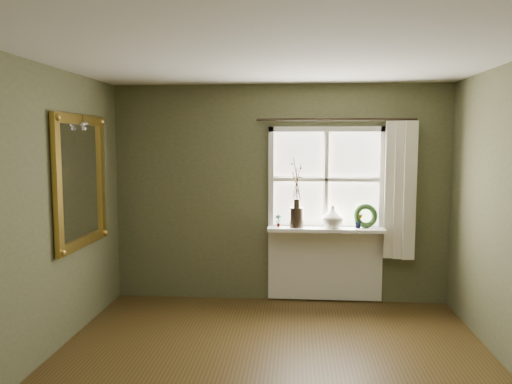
{
  "coord_description": "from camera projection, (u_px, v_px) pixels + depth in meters",
  "views": [
    {
      "loc": [
        0.2,
        -3.7,
        1.93
      ],
      "look_at": [
        -0.23,
        1.55,
        1.39
      ],
      "focal_mm": 35.0,
      "sensor_mm": 36.0,
      "label": 1
    }
  ],
  "objects": [
    {
      "name": "potted_plant_right",
      "position": [
        359.0,
        221.0,
        5.8
      ],
      "size": [
        0.11,
        0.1,
        0.17
      ],
      "primitive_type": "imported",
      "rotation": [
        0.0,
        0.0,
        0.31
      ],
      "color": "#28451E",
      "rests_on": "window_sill"
    },
    {
      "name": "wall_back",
      "position": [
        280.0,
        193.0,
        6.03
      ],
      "size": [
        4.0,
        0.1,
        2.6
      ],
      "primitive_type": "cube",
      "color": "brown",
      "rests_on": "ground"
    },
    {
      "name": "ceiling",
      "position": [
        270.0,
        48.0,
        3.61
      ],
      "size": [
        4.5,
        4.5,
        0.0
      ],
      "primitive_type": "plane",
      "color": "silver",
      "rests_on": "ground"
    },
    {
      "name": "curtain_rod",
      "position": [
        336.0,
        119.0,
        5.75
      ],
      "size": [
        1.84,
        0.03,
        0.03
      ],
      "primitive_type": "cylinder",
      "rotation": [
        0.0,
        1.57,
        0.0
      ],
      "color": "black",
      "rests_on": "wall_back"
    },
    {
      "name": "wreath",
      "position": [
        366.0,
        218.0,
        5.83
      ],
      "size": [
        0.31,
        0.18,
        0.3
      ],
      "primitive_type": "torus",
      "rotation": [
        1.36,
        0.0,
        0.2
      ],
      "color": "#28451E",
      "rests_on": "window_sill"
    },
    {
      "name": "window_sill",
      "position": [
        326.0,
        229.0,
        5.84
      ],
      "size": [
        1.36,
        0.26,
        0.04
      ],
      "primitive_type": "cube",
      "color": "white",
      "rests_on": "wall_back"
    },
    {
      "name": "window_apron",
      "position": [
        325.0,
        264.0,
        6.0
      ],
      "size": [
        1.36,
        0.04,
        0.88
      ],
      "primitive_type": "cube",
      "color": "white",
      "rests_on": "ground"
    },
    {
      "name": "gilt_mirror",
      "position": [
        81.0,
        181.0,
        5.02
      ],
      "size": [
        0.1,
        1.12,
        1.33
      ],
      "color": "white",
      "rests_on": "wall_left"
    },
    {
      "name": "wall_front",
      "position": [
        227.0,
        357.0,
        1.46
      ],
      "size": [
        4.0,
        0.1,
        2.6
      ],
      "primitive_type": "cube",
      "color": "brown",
      "rests_on": "ground"
    },
    {
      "name": "curtain",
      "position": [
        400.0,
        190.0,
        5.74
      ],
      "size": [
        0.36,
        0.12,
        1.59
      ],
      "primitive_type": "cube",
      "color": "silver",
      "rests_on": "wall_back"
    },
    {
      "name": "potted_plant_left",
      "position": [
        278.0,
        221.0,
        5.88
      ],
      "size": [
        0.09,
        0.06,
        0.15
      ],
      "primitive_type": "imported",
      "rotation": [
        0.0,
        0.0,
        -0.14
      ],
      "color": "#28451E",
      "rests_on": "window_sill"
    },
    {
      "name": "dark_jug",
      "position": [
        297.0,
        217.0,
        5.86
      ],
      "size": [
        0.21,
        0.21,
        0.24
      ],
      "primitive_type": "cylinder",
      "rotation": [
        0.0,
        0.0,
        0.35
      ],
      "color": "black",
      "rests_on": "window_sill"
    },
    {
      "name": "wall_left",
      "position": [
        9.0,
        222.0,
        3.91
      ],
      "size": [
        0.1,
        4.5,
        2.6
      ],
      "primitive_type": "cube",
      "color": "brown",
      "rests_on": "ground"
    },
    {
      "name": "window_frame",
      "position": [
        326.0,
        179.0,
        5.89
      ],
      "size": [
        1.36,
        0.06,
        1.24
      ],
      "color": "white",
      "rests_on": "wall_back"
    },
    {
      "name": "cream_vase",
      "position": [
        333.0,
        217.0,
        5.82
      ],
      "size": [
        0.32,
        0.32,
        0.26
      ],
      "primitive_type": "imported",
      "rotation": [
        0.0,
        0.0,
        0.37
      ],
      "color": "beige",
      "rests_on": "window_sill"
    }
  ]
}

